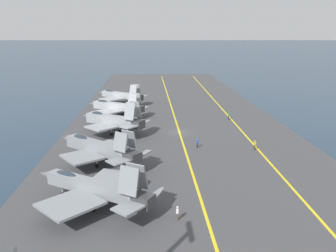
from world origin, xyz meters
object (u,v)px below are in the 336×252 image
parked_jet_third (112,120)px  crew_blue_vest (197,142)px  parked_jet_fourth (116,107)px  crew_white_vest (177,212)px  parked_jet_second (98,148)px  parked_jet_nearest (94,187)px  crew_yellow_vest (255,145)px  crew_green_vest (229,115)px  parked_jet_fifth (120,95)px

parked_jet_third → crew_blue_vest: size_ratio=8.51×
parked_jet_fourth → crew_white_vest: parked_jet_fourth is taller
parked_jet_second → crew_white_vest: (-17.74, -10.79, -1.75)m
parked_jet_nearest → parked_jet_fourth: 46.73m
parked_jet_third → crew_yellow_vest: (-11.84, -25.78, -1.83)m
parked_jet_nearest → crew_blue_vest: bearing=-35.2°
parked_jet_second → crew_green_vest: (27.80, -26.52, -1.67)m
parked_jet_nearest → crew_green_vest: parked_jet_nearest is taller
crew_blue_vest → parked_jet_second: bearing=114.0°
parked_jet_fourth → parked_jet_fifth: 14.96m
parked_jet_nearest → crew_yellow_vest: bearing=-51.8°
parked_jet_fourth → parked_jet_fifth: parked_jet_fourth is taller
crew_blue_vest → crew_yellow_vest: (-1.74, -9.83, -0.03)m
parked_jet_fourth → crew_green_vest: (-4.90, -26.66, -1.43)m
parked_jet_nearest → parked_jet_second: bearing=5.4°
crew_yellow_vest → crew_green_vest: size_ratio=0.94×
parked_jet_third → crew_blue_vest: 18.97m
parked_jet_nearest → parked_jet_fourth: size_ratio=1.04×
parked_jet_third → crew_green_vest: 28.20m
parked_jet_nearest → crew_white_vest: size_ratio=9.69×
crew_white_vest → crew_yellow_vest: crew_yellow_vest is taller
parked_jet_fourth → parked_jet_fifth: size_ratio=1.03×
crew_green_vest → crew_blue_vest: bearing=153.6°
crew_green_vest → crew_white_vest: bearing=160.9°
parked_jet_nearest → crew_green_vest: size_ratio=8.92×
parked_jet_third → parked_jet_nearest: bearing=-178.3°
parked_jet_third → crew_blue_vest: bearing=-122.3°
parked_jet_fifth → crew_blue_vest: bearing=-157.7°
crew_yellow_vest → parked_jet_third: bearing=65.3°
crew_blue_vest → parked_jet_nearest: bearing=144.8°
parked_jet_second → crew_green_vest: bearing=-43.7°
parked_jet_second → parked_jet_fifth: parked_jet_second is taller
crew_white_vest → parked_jet_third: bearing=16.5°
parked_jet_nearest → parked_jet_second: parked_jet_second is taller
crew_yellow_vest → crew_white_vest: bearing=146.5°
parked_jet_third → parked_jet_second: bearing=178.7°
parked_jet_nearest → parked_jet_second: size_ratio=1.04×
parked_jet_fifth → crew_green_vest: size_ratio=8.30×
parked_jet_nearest → crew_white_vest: (-3.73, -9.46, -1.49)m
parked_jet_nearest → crew_white_vest: bearing=-111.5°
parked_jet_second → crew_white_vest: size_ratio=9.33×
crew_green_vest → parked_jet_fifth: bearing=53.4°
parked_jet_fourth → parked_jet_fifth: (14.96, 0.05, 0.21)m
parked_jet_fifth → crew_blue_vest: 43.67m
crew_green_vest → parked_jet_third: bearing=111.8°
parked_jet_second → parked_jet_fourth: bearing=0.2°
parked_jet_nearest → parked_jet_third: (31.37, 0.95, 0.36)m
parked_jet_fourth → parked_jet_third: bearing=-178.1°
parked_jet_second → crew_yellow_vest: (5.53, -26.16, -1.73)m
parked_jet_fourth → crew_blue_vest: size_ratio=8.81×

